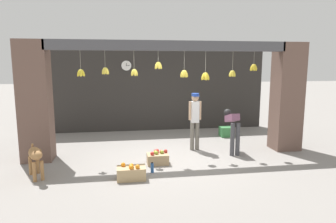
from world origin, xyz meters
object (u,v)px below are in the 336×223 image
worker_stooping (232,125)px  wall_clock (126,66)px  produce_box_green (227,132)px  fruit_crate_apples (158,158)px  water_bottle (152,168)px  fruit_crate_oranges (131,173)px  dog (36,156)px  shopkeeper (195,117)px

worker_stooping → wall_clock: wall_clock is taller
produce_box_green → wall_clock: bearing=158.0°
worker_stooping → fruit_crate_apples: size_ratio=2.24×
fruit_crate_apples → wall_clock: wall_clock is taller
worker_stooping → water_bottle: bearing=-150.8°
produce_box_green → fruit_crate_oranges: bearing=-134.7°
dog → wall_clock: 4.88m
worker_stooping → fruit_crate_oranges: size_ratio=1.92×
shopkeeper → fruit_crate_apples: bearing=42.7°
worker_stooping → water_bottle: 2.57m
dog → worker_stooping: size_ratio=0.76×
produce_box_green → shopkeeper: bearing=-136.3°
produce_box_green → water_bottle: 3.95m
shopkeeper → water_bottle: shopkeeper is taller
fruit_crate_apples → water_bottle: 0.58m
worker_stooping → fruit_crate_oranges: worker_stooping is taller
worker_stooping → fruit_crate_apples: 2.20m
worker_stooping → fruit_crate_apples: worker_stooping is taller
fruit_crate_oranges → produce_box_green: fruit_crate_oranges is taller
wall_clock → worker_stooping: bearing=-48.7°
produce_box_green → water_bottle: (-2.71, -2.88, -0.05)m
produce_box_green → fruit_crate_apples: bearing=-137.3°
fruit_crate_oranges → produce_box_green: 4.50m
fruit_crate_oranges → worker_stooping: bearing=28.3°
water_bottle → fruit_crate_oranges: bearing=-145.3°
worker_stooping → water_bottle: size_ratio=4.80×
shopkeeper → fruit_crate_apples: size_ratio=3.14×
shopkeeper → worker_stooping: size_ratio=1.40×
fruit_crate_apples → wall_clock: bearing=99.9°
dog → worker_stooping: (4.60, 1.08, 0.27)m
shopkeeper → wall_clock: bearing=-54.7°
wall_clock → water_bottle: bearing=-83.9°
dog → fruit_crate_apples: 2.64m
shopkeeper → fruit_crate_apples: 1.69m
shopkeeper → produce_box_green: shopkeeper is taller
produce_box_green → wall_clock: (-3.15, 1.27, 2.11)m
shopkeeper → fruit_crate_oranges: 2.69m
fruit_crate_apples → wall_clock: (-0.63, 3.60, 2.13)m
shopkeeper → dog: bearing=23.3°
worker_stooping → produce_box_green: (0.49, 1.76, -0.58)m
fruit_crate_apples → water_bottle: bearing=-108.7°
water_bottle → wall_clock: (-0.44, 4.15, 2.16)m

